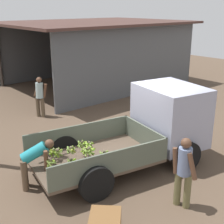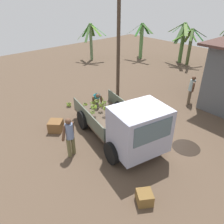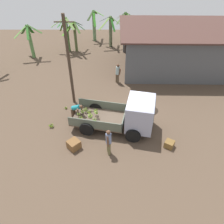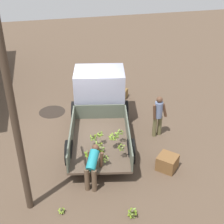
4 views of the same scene
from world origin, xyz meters
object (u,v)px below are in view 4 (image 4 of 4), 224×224
object	(u,v)px
cargo_truck	(100,99)
person_foreground_visitor	(158,114)
banana_bunch_on_ground_1	(62,210)
wooden_crate_1	(122,93)
person_worker_loading	(92,165)
wooden_crate_0	(167,162)
utility_pole	(14,115)
banana_bunch_on_ground_0	(132,213)

from	to	relation	value
cargo_truck	person_foreground_visitor	bearing A→B (deg)	-113.32
banana_bunch_on_ground_1	wooden_crate_1	world-z (taller)	wooden_crate_1
wooden_crate_1	cargo_truck	bearing A→B (deg)	143.67
person_worker_loading	wooden_crate_0	bearing A→B (deg)	-60.16
cargo_truck	wooden_crate_1	world-z (taller)	cargo_truck
utility_pole	wooden_crate_0	world-z (taller)	utility_pole
utility_pole	banana_bunch_on_ground_0	xyz separation A→B (m)	(-1.03, -2.70, -2.87)
utility_pole	banana_bunch_on_ground_0	world-z (taller)	utility_pole
person_foreground_visitor	wooden_crate_1	bearing A→B (deg)	173.84
utility_pole	wooden_crate_1	world-z (taller)	utility_pole
banana_bunch_on_ground_0	wooden_crate_1	bearing A→B (deg)	-13.09
person_worker_loading	wooden_crate_1	distance (m)	5.91
person_worker_loading	wooden_crate_1	bearing A→B (deg)	2.40
banana_bunch_on_ground_0	person_foreground_visitor	bearing A→B (deg)	-30.19
person_foreground_visitor	wooden_crate_1	xyz separation A→B (m)	(3.33, 0.46, -0.71)
wooden_crate_1	banana_bunch_on_ground_1	bearing A→B (deg)	151.18
cargo_truck	utility_pole	world-z (taller)	utility_pole
utility_pole	banana_bunch_on_ground_0	distance (m)	4.07
utility_pole	person_worker_loading	world-z (taller)	utility_pole
person_worker_loading	banana_bunch_on_ground_1	bearing A→B (deg)	156.75
wooden_crate_1	banana_bunch_on_ground_0	bearing A→B (deg)	166.91
utility_pole	person_foreground_visitor	world-z (taller)	utility_pole
person_foreground_visitor	wooden_crate_0	distance (m)	2.05
person_foreground_visitor	wooden_crate_1	world-z (taller)	person_foreground_visitor
cargo_truck	person_foreground_visitor	world-z (taller)	cargo_truck
person_foreground_visitor	wooden_crate_0	xyz separation A→B (m)	(-1.90, 0.37, -0.66)
cargo_truck	wooden_crate_1	bearing A→B (deg)	-24.48
wooden_crate_1	wooden_crate_0	bearing A→B (deg)	-179.07
cargo_truck	banana_bunch_on_ground_1	bearing A→B (deg)	166.92
person_foreground_visitor	banana_bunch_on_ground_0	size ratio (longest dim) A/B	5.80
person_worker_loading	banana_bunch_on_ground_1	size ratio (longest dim) A/B	5.67
wooden_crate_0	cargo_truck	bearing A→B (deg)	25.38
banana_bunch_on_ground_1	cargo_truck	bearing A→B (deg)	-24.93
person_foreground_visitor	wooden_crate_0	world-z (taller)	person_foreground_visitor
person_worker_loading	banana_bunch_on_ground_0	xyz separation A→B (m)	(-1.47, -0.80, -0.61)
banana_bunch_on_ground_0	wooden_crate_1	distance (m)	7.04
person_worker_loading	wooden_crate_0	size ratio (longest dim) A/B	2.05
utility_pole	cargo_truck	bearing A→B (deg)	-36.40
person_foreground_visitor	person_worker_loading	distance (m)	3.52
banana_bunch_on_ground_0	wooden_crate_1	xyz separation A→B (m)	(6.85, -1.59, 0.06)
banana_bunch_on_ground_0	banana_bunch_on_ground_1	xyz separation A→B (m)	(0.58, 1.86, -0.04)
cargo_truck	wooden_crate_1	xyz separation A→B (m)	(1.98, -1.46, -0.90)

